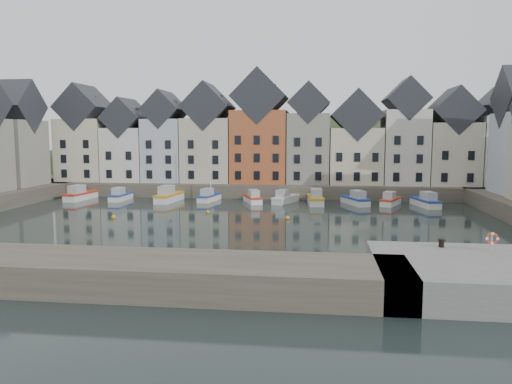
% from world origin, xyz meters
% --- Properties ---
extents(ground, '(260.00, 260.00, 0.00)m').
position_xyz_m(ground, '(0.00, 0.00, 0.00)').
color(ground, black).
rests_on(ground, ground).
extents(far_quay, '(90.00, 16.00, 2.00)m').
position_xyz_m(far_quay, '(0.00, 30.00, 1.00)').
color(far_quay, '#453E35').
rests_on(far_quay, ground).
extents(near_wall, '(50.00, 6.00, 2.00)m').
position_xyz_m(near_wall, '(-10.00, -22.00, 1.00)').
color(near_wall, '#453E35').
rests_on(near_wall, ground).
extents(hillside, '(153.60, 70.40, 64.00)m').
position_xyz_m(hillside, '(0.02, 56.00, -17.96)').
color(hillside, '#1F2F17').
rests_on(hillside, ground).
extents(far_terrace, '(72.37, 8.16, 17.78)m').
position_xyz_m(far_terrace, '(3.21, 28.00, 8.88)').
color(far_terrace, beige).
rests_on(far_terrace, far_quay).
extents(mooring_buoys, '(20.50, 5.50, 0.50)m').
position_xyz_m(mooring_buoys, '(-4.00, 5.33, 0.15)').
color(mooring_buoys, orange).
rests_on(mooring_buoys, ground).
extents(boat_a, '(2.69, 6.63, 2.48)m').
position_xyz_m(boat_a, '(-25.51, 17.90, 0.74)').
color(boat_a, silver).
rests_on(boat_a, ground).
extents(boat_b, '(1.78, 5.59, 2.14)m').
position_xyz_m(boat_b, '(-19.44, 18.27, 0.64)').
color(boat_b, silver).
rests_on(boat_b, ground).
extents(boat_c, '(2.73, 7.02, 2.63)m').
position_xyz_m(boat_c, '(-11.88, 17.56, 0.78)').
color(boat_c, silver).
rests_on(boat_c, ground).
extents(boat_d, '(2.67, 5.68, 10.45)m').
position_xyz_m(boat_d, '(-6.32, 18.97, 0.68)').
color(boat_d, silver).
rests_on(boat_d, ground).
extents(boat_e, '(3.52, 5.73, 2.10)m').
position_xyz_m(boat_e, '(0.23, 18.12, 0.63)').
color(boat_e, silver).
rests_on(boat_e, ground).
extents(boat_f, '(3.74, 5.83, 2.15)m').
position_xyz_m(boat_f, '(4.78, 18.40, 0.64)').
color(boat_f, silver).
rests_on(boat_f, ground).
extents(boat_g, '(2.49, 6.57, 2.47)m').
position_xyz_m(boat_g, '(9.07, 17.69, 0.74)').
color(boat_g, silver).
rests_on(boat_g, ground).
extents(boat_h, '(3.93, 6.07, 2.24)m').
position_xyz_m(boat_h, '(14.55, 18.00, 0.67)').
color(boat_h, silver).
rests_on(boat_h, ground).
extents(boat_i, '(3.68, 5.74, 2.11)m').
position_xyz_m(boat_i, '(19.26, 18.14, 0.63)').
color(boat_i, silver).
rests_on(boat_i, ground).
extents(boat_j, '(3.24, 6.30, 2.31)m').
position_xyz_m(boat_j, '(23.72, 17.05, 0.69)').
color(boat_j, silver).
rests_on(boat_j, ground).
extents(mooring_bollard, '(0.48, 0.48, 0.56)m').
position_xyz_m(mooring_bollard, '(17.87, -16.50, 2.31)').
color(mooring_bollard, black).
rests_on(mooring_bollard, near_quay).
extents(life_ring_post, '(0.80, 0.17, 1.30)m').
position_xyz_m(life_ring_post, '(20.80, -17.50, 2.86)').
color(life_ring_post, gray).
rests_on(life_ring_post, near_quay).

